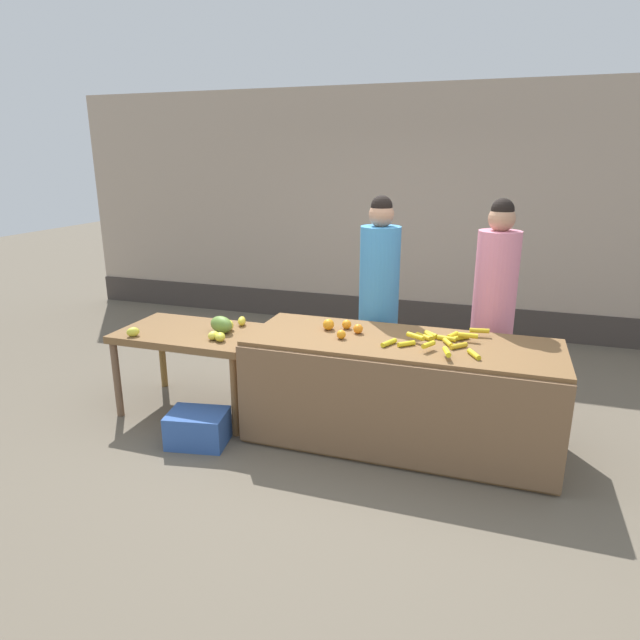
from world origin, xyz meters
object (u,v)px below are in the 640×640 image
vendor_woman_blue_shirt (379,302)px  vendor_woman_pink_shirt (493,310)px  produce_sack (320,358)px  produce_crate (198,428)px

vendor_woman_blue_shirt → vendor_woman_pink_shirt: 0.95m
vendor_woman_blue_shirt → produce_sack: size_ratio=3.61×
produce_crate → vendor_woman_blue_shirt: bearing=46.9°
vendor_woman_blue_shirt → vendor_woman_pink_shirt: (0.95, 0.06, -0.00)m
vendor_woman_pink_shirt → produce_crate: 2.55m
vendor_woman_pink_shirt → produce_sack: vendor_woman_pink_shirt is taller
vendor_woman_pink_shirt → produce_sack: size_ratio=3.60×
vendor_woman_pink_shirt → produce_sack: bearing=173.6°
vendor_woman_blue_shirt → produce_crate: 1.82m
produce_sack → produce_crate: bearing=-109.8°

